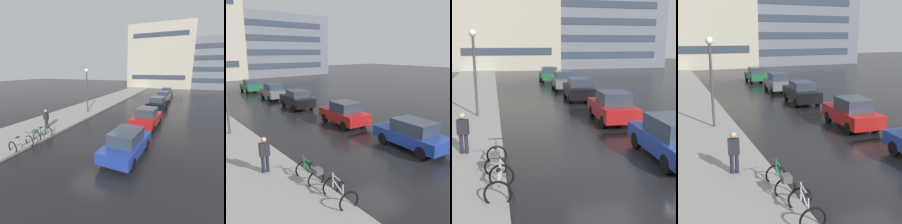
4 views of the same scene
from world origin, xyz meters
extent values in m
plane|color=black|center=(0.00, 0.00, 0.00)|extent=(140.00, 140.00, 0.00)
cube|color=gray|center=(-6.00, 10.00, 0.07)|extent=(4.80, 60.00, 0.14)
torus|color=black|center=(-3.74, -1.33, 0.37)|extent=(0.74, 0.14, 0.74)
torus|color=black|center=(-3.86, -2.43, 0.37)|extent=(0.74, 0.14, 0.74)
cube|color=#ADAFB5|center=(-3.83, -2.07, 0.61)|extent=(0.04, 0.04, 0.48)
cube|color=#ADAFB5|center=(-3.75, -1.41, 0.65)|extent=(0.04, 0.04, 0.57)
cube|color=#ADAFB5|center=(-3.79, -1.74, 0.85)|extent=(0.11, 0.66, 0.04)
cube|color=#ADAFB5|center=(-3.79, -1.77, 0.56)|extent=(0.12, 0.75, 0.27)
ellipsoid|color=black|center=(-3.83, -2.07, 0.88)|extent=(0.17, 0.27, 0.07)
cylinder|color=black|center=(-3.75, -1.41, 0.96)|extent=(0.50, 0.08, 0.03)
torus|color=black|center=(-3.85, 0.49, 0.35)|extent=(0.71, 0.09, 0.71)
torus|color=black|center=(-3.90, -0.56, 0.35)|extent=(0.71, 0.09, 0.71)
cube|color=#237042|center=(-3.89, -0.22, 0.60)|extent=(0.04, 0.04, 0.50)
cube|color=#237042|center=(-3.86, 0.42, 0.66)|extent=(0.04, 0.04, 0.60)
cube|color=#237042|center=(-3.87, 0.10, 0.87)|extent=(0.07, 0.63, 0.04)
cube|color=#237042|center=(-3.87, 0.07, 0.55)|extent=(0.07, 0.72, 0.26)
ellipsoid|color=black|center=(-3.89, -0.22, 0.88)|extent=(0.15, 0.27, 0.07)
cylinder|color=black|center=(-3.86, 0.42, 0.98)|extent=(0.50, 0.05, 0.03)
cube|color=#4C4C51|center=(-3.91, -0.68, 0.75)|extent=(0.30, 0.35, 0.22)
cube|color=navy|center=(2.33, -0.22, 0.62)|extent=(1.97, 4.22, 0.60)
cube|color=#2D3847|center=(2.32, -0.38, 1.25)|extent=(1.54, 2.25, 0.65)
cylinder|color=black|center=(1.65, 1.10, 0.32)|extent=(0.26, 0.65, 0.64)
cylinder|color=black|center=(3.16, 1.00, 0.32)|extent=(0.26, 0.65, 0.64)
cylinder|color=black|center=(1.49, -1.44, 0.32)|extent=(0.26, 0.65, 0.64)
cylinder|color=black|center=(3.00, -1.54, 0.32)|extent=(0.26, 0.65, 0.64)
cube|color=#AD1919|center=(2.31, 5.47, 0.67)|extent=(2.09, 4.13, 0.69)
cube|color=#2D3847|center=(2.29, 5.31, 1.33)|extent=(1.61, 1.94, 0.64)
cylinder|color=black|center=(1.60, 6.77, 0.32)|extent=(0.27, 0.65, 0.64)
cylinder|color=black|center=(3.20, 6.65, 0.32)|extent=(0.27, 0.65, 0.64)
cylinder|color=black|center=(1.42, 4.29, 0.32)|extent=(0.27, 0.65, 0.64)
cylinder|color=black|center=(3.01, 4.17, 0.32)|extent=(0.27, 0.65, 0.64)
cube|color=black|center=(2.27, 12.23, 0.69)|extent=(2.20, 4.34, 0.75)
cube|color=#2D3847|center=(2.25, 12.06, 1.36)|extent=(1.66, 2.11, 0.58)
cylinder|color=black|center=(1.60, 13.60, 0.32)|extent=(0.28, 0.66, 0.64)
cylinder|color=black|center=(3.19, 13.44, 0.32)|extent=(0.28, 0.66, 0.64)
cylinder|color=black|center=(1.35, 11.01, 0.32)|extent=(0.28, 0.66, 0.64)
cylinder|color=black|center=(2.94, 10.86, 0.32)|extent=(0.28, 0.66, 0.64)
cube|color=slate|center=(2.30, 17.66, 0.68)|extent=(2.00, 3.85, 0.73)
cube|color=#2D3847|center=(2.29, 17.51, 1.37)|extent=(1.56, 2.10, 0.65)
cylinder|color=black|center=(1.62, 18.87, 0.32)|extent=(0.27, 0.65, 0.64)
cylinder|color=black|center=(3.15, 18.76, 0.32)|extent=(0.27, 0.65, 0.64)
cylinder|color=black|center=(1.45, 16.56, 0.32)|extent=(0.27, 0.65, 0.64)
cylinder|color=black|center=(2.98, 16.45, 0.32)|extent=(0.27, 0.65, 0.64)
cube|color=#1E6038|center=(2.18, 24.28, 0.64)|extent=(2.02, 3.97, 0.64)
cube|color=#2D3847|center=(2.17, 24.12, 1.27)|extent=(1.59, 1.85, 0.63)
cylinder|color=black|center=(1.41, 25.52, 0.32)|extent=(0.25, 0.65, 0.64)
cylinder|color=black|center=(3.05, 25.45, 0.32)|extent=(0.25, 0.65, 0.64)
cylinder|color=black|center=(1.30, 23.11, 0.32)|extent=(0.25, 0.65, 0.64)
cylinder|color=black|center=(2.95, 23.04, 0.32)|extent=(0.25, 0.65, 0.64)
cylinder|color=#1E2333|center=(-5.10, 1.61, 0.43)|extent=(0.14, 0.14, 0.87)
cylinder|color=#1E2333|center=(-4.93, 1.58, 0.43)|extent=(0.14, 0.14, 0.87)
cube|color=#232328|center=(-5.01, 1.59, 1.15)|extent=(0.43, 0.30, 0.56)
sphere|color=tan|center=(-5.01, 1.59, 1.57)|extent=(0.22, 0.22, 0.22)
cylinder|color=#424247|center=(-4.81, 7.81, 2.26)|extent=(0.14, 0.14, 4.52)
sphere|color=#F2EACC|center=(-4.81, 7.81, 4.67)|extent=(0.39, 0.39, 0.39)
cube|color=#B2A893|center=(-1.60, 41.97, 8.11)|extent=(16.44, 7.06, 16.21)
cube|color=#333D4C|center=(-1.60, 38.40, 2.92)|extent=(13.48, 0.06, 1.10)
cube|color=#333D4C|center=(-1.60, 38.40, 13.29)|extent=(13.48, 0.06, 1.10)
cube|color=slate|center=(13.50, 43.20, 6.25)|extent=(23.74, 7.14, 12.50)
cube|color=#333D4C|center=(13.50, 39.59, 2.25)|extent=(19.47, 0.06, 1.10)
camera|label=1|loc=(4.95, -8.87, 4.71)|focal=28.00mm
camera|label=2|loc=(-8.47, -7.82, 5.05)|focal=40.00mm
camera|label=3|loc=(-3.83, -9.92, 4.13)|focal=50.00mm
camera|label=4|loc=(-7.00, -8.73, 4.92)|focal=50.00mm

